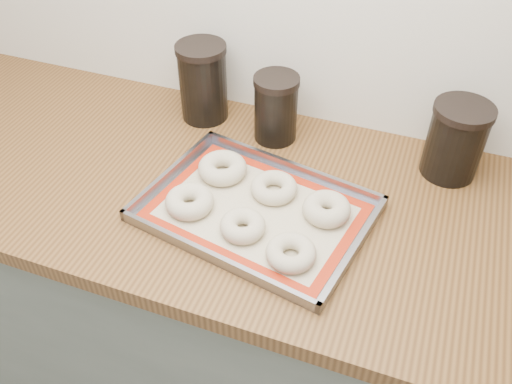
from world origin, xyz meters
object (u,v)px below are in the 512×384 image
at_px(bagel_back_left, 222,168).
at_px(bagel_back_right, 327,209).
at_px(bagel_front_mid, 243,226).
at_px(canister_left, 203,82).
at_px(bagel_front_right, 291,253).
at_px(bagel_back_mid, 274,188).
at_px(canister_right, 456,140).
at_px(bagel_front_left, 190,202).
at_px(canister_mid, 276,108).
at_px(baking_tray, 256,211).

height_order(bagel_back_left, bagel_back_right, same).
relative_size(bagel_front_mid, canister_left, 0.47).
height_order(bagel_front_right, canister_left, canister_left).
xyz_separation_m(bagel_front_mid, bagel_back_right, (0.15, 0.10, 0.00)).
xyz_separation_m(bagel_back_left, bagel_back_right, (0.25, -0.05, 0.00)).
height_order(bagel_back_mid, bagel_back_right, bagel_back_right).
height_order(bagel_front_mid, canister_left, canister_left).
xyz_separation_m(bagel_front_mid, bagel_back_left, (-0.11, 0.15, 0.00)).
bearing_deg(bagel_back_mid, canister_right, 31.79).
distance_m(bagel_front_left, bagel_back_left, 0.13).
relative_size(bagel_front_left, canister_left, 0.51).
xyz_separation_m(bagel_front_mid, canister_left, (-0.25, 0.36, 0.08)).
distance_m(bagel_front_mid, bagel_front_right, 0.12).
xyz_separation_m(canister_left, canister_mid, (0.20, -0.03, -0.02)).
xyz_separation_m(baking_tray, bagel_back_left, (-0.11, 0.09, 0.02)).
relative_size(bagel_front_left, bagel_back_mid, 1.01).
height_order(bagel_back_left, canister_left, canister_left).
bearing_deg(bagel_back_mid, bagel_front_left, -145.15).
xyz_separation_m(bagel_back_left, bagel_back_mid, (0.13, -0.02, -0.00)).
relative_size(bagel_front_left, bagel_back_right, 1.02).
height_order(baking_tray, bagel_back_right, bagel_back_right).
height_order(bagel_front_right, canister_right, canister_right).
bearing_deg(bagel_front_mid, canister_left, 124.19).
bearing_deg(bagel_front_mid, bagel_back_mid, 80.85).
distance_m(baking_tray, canister_mid, 0.29).
distance_m(bagel_front_left, canister_left, 0.36).
relative_size(canister_left, canister_mid, 1.19).
distance_m(bagel_front_right, bagel_back_right, 0.14).
height_order(bagel_front_left, bagel_back_mid, bagel_front_left).
relative_size(bagel_front_left, bagel_front_right, 1.05).
height_order(bagel_front_right, bagel_back_mid, same).
distance_m(bagel_front_right, bagel_back_left, 0.29).
height_order(bagel_back_mid, canister_left, canister_left).
bearing_deg(bagel_front_right, bagel_front_left, 165.95).
bearing_deg(bagel_back_right, canister_right, 47.56).
bearing_deg(bagel_front_left, canister_right, 32.75).
distance_m(bagel_front_left, canister_right, 0.60).
xyz_separation_m(bagel_back_right, canister_right, (0.22, 0.24, 0.06)).
distance_m(bagel_front_left, bagel_back_right, 0.29).
height_order(baking_tray, bagel_front_right, bagel_front_right).
xyz_separation_m(bagel_back_mid, canister_right, (0.35, 0.22, 0.07)).
height_order(bagel_front_mid, bagel_back_mid, bagel_front_mid).
distance_m(bagel_back_right, canister_right, 0.34).
bearing_deg(bagel_back_left, canister_mid, 71.22).
bearing_deg(bagel_back_right, bagel_back_mid, 167.38).
bearing_deg(bagel_front_left, bagel_front_right, -14.05).
height_order(bagel_front_left, bagel_back_right, bagel_back_right).
bearing_deg(bagel_front_left, baking_tray, 16.17).
xyz_separation_m(bagel_front_left, canister_right, (0.50, 0.32, 0.06)).
distance_m(bagel_front_mid, bagel_back_left, 0.19).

